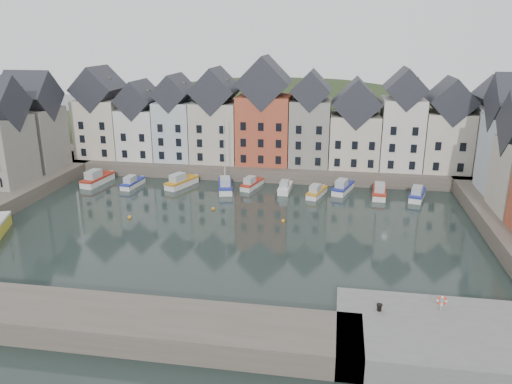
% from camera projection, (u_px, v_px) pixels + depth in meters
% --- Properties ---
extents(ground, '(260.00, 260.00, 0.00)m').
position_uv_depth(ground, '(229.00, 234.00, 60.19)').
color(ground, black).
rests_on(ground, ground).
extents(far_quay, '(90.00, 16.00, 2.00)m').
position_uv_depth(far_quay, '(266.00, 164.00, 88.08)').
color(far_quay, '#53493F').
rests_on(far_quay, ground).
extents(near_quay, '(18.00, 10.00, 2.00)m').
position_uv_depth(near_quay, '(456.00, 340.00, 37.63)').
color(near_quay, '#60605E').
rests_on(near_quay, ground).
extents(near_wall, '(50.00, 6.00, 2.00)m').
position_uv_depth(near_wall, '(52.00, 317.00, 40.78)').
color(near_wall, '#53493F').
rests_on(near_wall, ground).
extents(hillside, '(153.60, 70.40, 64.00)m').
position_uv_depth(hillside, '(281.00, 215.00, 118.27)').
color(hillside, '#203018').
rests_on(hillside, ground).
extents(far_terrace, '(72.37, 8.16, 17.78)m').
position_uv_depth(far_terrace, '(283.00, 123.00, 83.30)').
color(far_terrace, beige).
rests_on(far_terrace, far_quay).
extents(left_terrace, '(7.65, 17.00, 15.69)m').
position_uv_depth(left_terrace, '(16.00, 131.00, 75.84)').
color(left_terrace, gray).
rests_on(left_terrace, left_quay).
extents(mooring_buoys, '(20.50, 5.50, 0.50)m').
position_uv_depth(mooring_buoys, '(208.00, 216.00, 65.78)').
color(mooring_buoys, '#C17F16').
rests_on(mooring_buoys, ground).
extents(boat_a, '(2.99, 7.14, 2.66)m').
position_uv_depth(boat_a, '(97.00, 179.00, 79.96)').
color(boat_a, silver).
rests_on(boat_a, ground).
extents(boat_b, '(2.20, 5.59, 2.09)m').
position_uv_depth(boat_b, '(132.00, 183.00, 78.50)').
color(boat_b, silver).
rests_on(boat_b, ground).
extents(boat_c, '(4.16, 6.73, 2.47)m').
position_uv_depth(boat_c, '(181.00, 182.00, 78.57)').
color(boat_c, silver).
rests_on(boat_c, ground).
extents(boat_d, '(3.58, 6.85, 12.53)m').
position_uv_depth(boat_d, '(225.00, 185.00, 76.58)').
color(boat_d, silver).
rests_on(boat_d, ground).
extents(boat_e, '(3.08, 5.74, 2.11)m').
position_uv_depth(boat_e, '(252.00, 184.00, 77.96)').
color(boat_e, silver).
rests_on(boat_e, ground).
extents(boat_f, '(1.87, 5.41, 2.05)m').
position_uv_depth(boat_f, '(285.00, 188.00, 76.20)').
color(boat_f, silver).
rests_on(boat_f, ground).
extents(boat_g, '(3.09, 5.68, 2.08)m').
position_uv_depth(boat_g, '(316.00, 192.00, 73.97)').
color(boat_g, silver).
rests_on(boat_g, ground).
extents(boat_h, '(3.58, 6.39, 2.34)m').
position_uv_depth(boat_h, '(343.00, 188.00, 75.86)').
color(boat_h, silver).
rests_on(boat_h, ground).
extents(boat_i, '(2.38, 6.33, 2.38)m').
position_uv_depth(boat_i, '(379.00, 192.00, 73.84)').
color(boat_i, silver).
rests_on(boat_i, ground).
extents(boat_j, '(3.25, 6.16, 2.26)m').
position_uv_depth(boat_j, '(417.00, 194.00, 72.75)').
color(boat_j, silver).
rests_on(boat_j, ground).
extents(mooring_bollard, '(0.48, 0.48, 0.56)m').
position_uv_depth(mooring_bollard, '(379.00, 307.00, 39.69)').
color(mooring_bollard, black).
rests_on(mooring_bollard, near_quay).
extents(life_ring_post, '(0.80, 0.17, 1.30)m').
position_uv_depth(life_ring_post, '(442.00, 301.00, 39.55)').
color(life_ring_post, gray).
rests_on(life_ring_post, near_quay).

